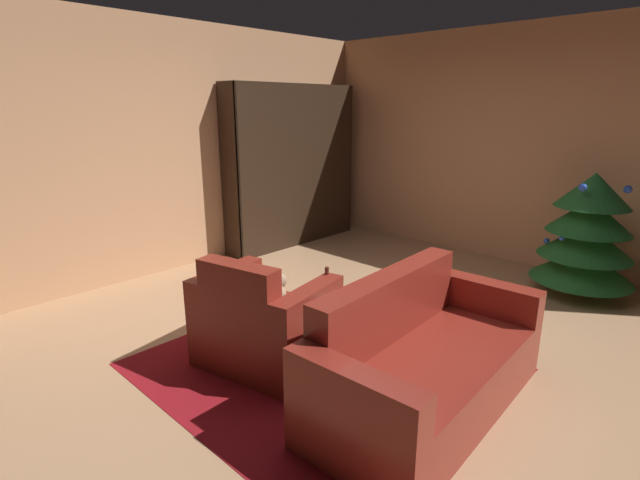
# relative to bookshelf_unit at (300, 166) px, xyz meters

# --- Properties ---
(ground_plane) EXTENTS (6.87, 6.87, 0.00)m
(ground_plane) POSITION_rel_bookshelf_unit_xyz_m (2.42, -1.74, -1.04)
(ground_plane) COLOR tan
(wall_back) EXTENTS (5.41, 0.06, 2.71)m
(wall_back) POSITION_rel_bookshelf_unit_xyz_m (2.42, 1.16, 0.31)
(wall_back) COLOR tan
(wall_back) RESTS_ON ground
(wall_left) EXTENTS (0.06, 5.85, 2.71)m
(wall_left) POSITION_rel_bookshelf_unit_xyz_m (-0.25, -1.74, 0.31)
(wall_left) COLOR tan
(wall_left) RESTS_ON ground
(area_rug) EXTENTS (2.30, 2.09, 0.01)m
(area_rug) POSITION_rel_bookshelf_unit_xyz_m (2.50, -2.23, -1.04)
(area_rug) COLOR maroon
(area_rug) RESTS_ON ground
(bookshelf_unit) EXTENTS (0.34, 2.03, 2.09)m
(bookshelf_unit) POSITION_rel_bookshelf_unit_xyz_m (0.00, 0.00, 0.00)
(bookshelf_unit) COLOR black
(bookshelf_unit) RESTS_ON ground
(armchair_red) EXTENTS (1.01, 0.85, 0.84)m
(armchair_red) POSITION_rel_bookshelf_unit_xyz_m (2.15, -2.48, -0.73)
(armchair_red) COLOR maroon
(armchair_red) RESTS_ON ground
(couch_red) EXTENTS (0.87, 1.76, 0.81)m
(couch_red) POSITION_rel_bookshelf_unit_xyz_m (3.24, -2.11, -0.76)
(couch_red) COLOR maroon
(couch_red) RESTS_ON ground
(coffee_table) EXTENTS (0.66, 0.66, 0.44)m
(coffee_table) POSITION_rel_bookshelf_unit_xyz_m (2.57, -2.18, -0.65)
(coffee_table) COLOR black
(coffee_table) RESTS_ON ground
(book_stack_on_table) EXTENTS (0.23, 0.17, 0.12)m
(book_stack_on_table) POSITION_rel_bookshelf_unit_xyz_m (2.61, -2.22, -0.54)
(book_stack_on_table) COLOR #DFC754
(book_stack_on_table) RESTS_ON coffee_table
(bottle_on_table) EXTENTS (0.08, 0.08, 0.27)m
(bottle_on_table) POSITION_rel_bookshelf_unit_xyz_m (2.41, -2.08, -0.50)
(bottle_on_table) COLOR #52271E
(bottle_on_table) RESTS_ON coffee_table
(decorated_tree) EXTENTS (0.95, 0.95, 1.21)m
(decorated_tree) POSITION_rel_bookshelf_unit_xyz_m (3.41, 0.57, -0.43)
(decorated_tree) COLOR brown
(decorated_tree) RESTS_ON ground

